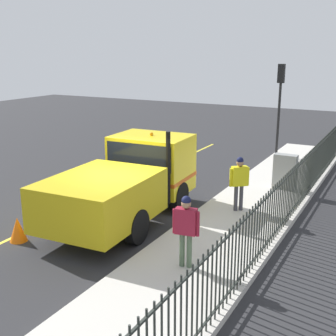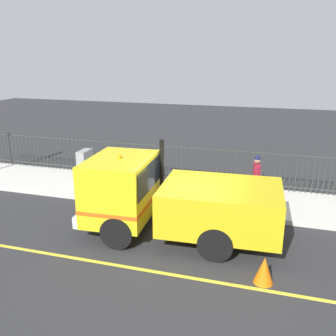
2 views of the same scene
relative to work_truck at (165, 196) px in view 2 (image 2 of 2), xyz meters
The scene contains 9 objects.
ground_plane 1.43m from the work_truck, 83.67° to the right, with size 59.16×59.16×0.00m, color #2B2B2D.
sidewalk_slab 3.45m from the work_truck, 11.24° to the right, with size 2.90×26.89×0.17m, color beige.
lane_marking 2.49m from the work_truck, 162.83° to the right, with size 0.12×24.20×0.01m, color yellow.
work_truck is the anchor object (origin of this frame).
worker_standing 3.35m from the work_truck, 30.27° to the left, with size 0.51×0.48×1.72m.
pedestrian_distant 3.95m from the work_truck, 38.68° to the right, with size 0.63×0.29×1.73m.
iron_fence 4.55m from the work_truck, ahead, with size 0.04×22.89×1.60m.
utility_cabinet 5.90m from the work_truck, 52.38° to the left, with size 0.81×0.37×1.27m, color gray.
traffic_cone 3.60m from the work_truck, 119.69° to the right, with size 0.48×0.48×0.68m, color orange.
Camera 2 is at (-9.85, -2.37, 5.31)m, focal length 39.37 mm.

